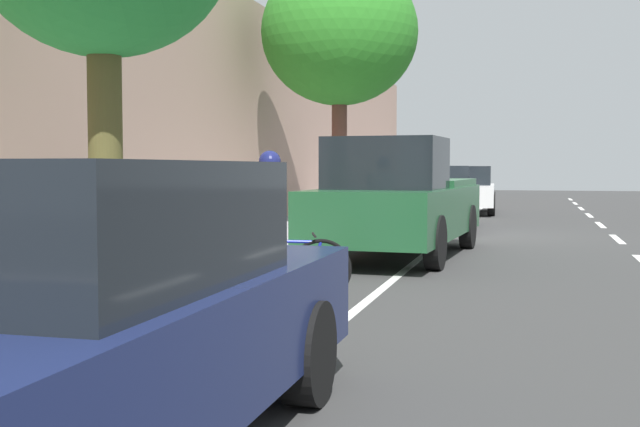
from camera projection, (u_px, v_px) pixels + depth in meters
name	position (u px, v px, depth m)	size (l,w,h in m)	color
ground	(465.00, 235.00, 17.63)	(69.71, 69.71, 0.00)	#363636
sidewalk	(311.00, 228.00, 18.52)	(3.25, 43.57, 0.14)	#9D98A3
curb_edge	(384.00, 230.00, 18.09)	(0.16, 43.57, 0.14)	gray
lane_stripe_centre	(617.00, 239.00, 16.52)	(0.14, 44.20, 0.01)	white
lane_stripe_bike_edge	(449.00, 234.00, 17.72)	(0.12, 43.57, 0.01)	white
building_facade	(235.00, 113.00, 18.85)	(0.50, 43.57, 5.51)	tan
parked_sedan_white_nearest	(466.00, 190.00, 25.75)	(1.98, 4.47, 1.52)	white
parked_sedan_grey_second	(436.00, 197.00, 19.52)	(2.05, 4.50, 1.52)	slate
parked_pickup_green_mid	(398.00, 203.00, 13.23)	(2.30, 5.42, 1.95)	#1E512D
parked_sedan_dark_blue_far	(70.00, 320.00, 3.86)	(1.84, 4.40, 1.52)	navy
bicycle_at_curb	(274.00, 268.00, 8.88)	(1.65, 0.66, 0.75)	black
cyclist_with_backpack	(267.00, 207.00, 9.32)	(0.51, 0.57, 1.68)	#C6B284
street_tree_near_cyclist	(339.00, 33.00, 18.44)	(3.62, 3.62, 6.14)	brown
pedestrian_on_phone	(382.00, 178.00, 30.99)	(0.52, 0.41, 1.62)	black
fire_hydrant	(430.00, 192.00, 29.60)	(0.22, 0.22, 0.84)	red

